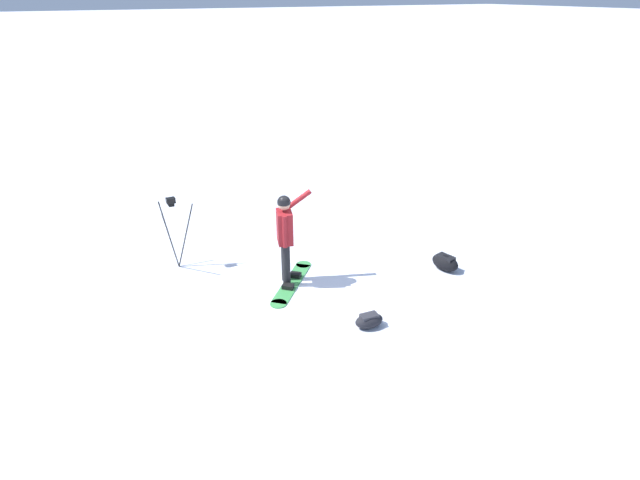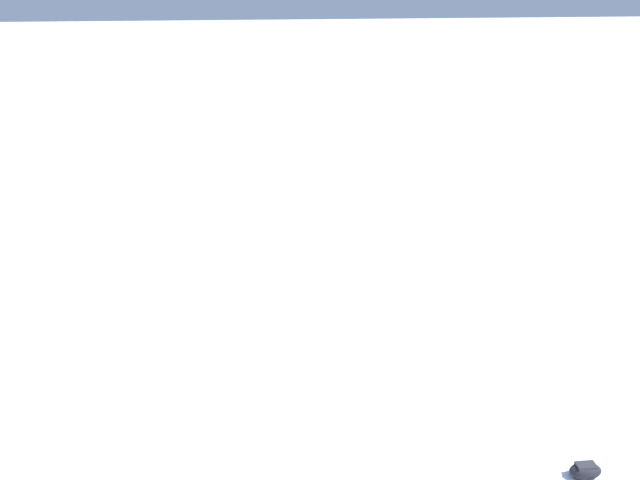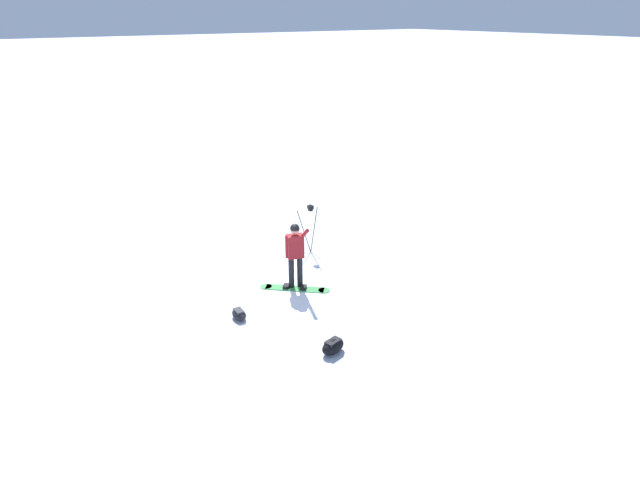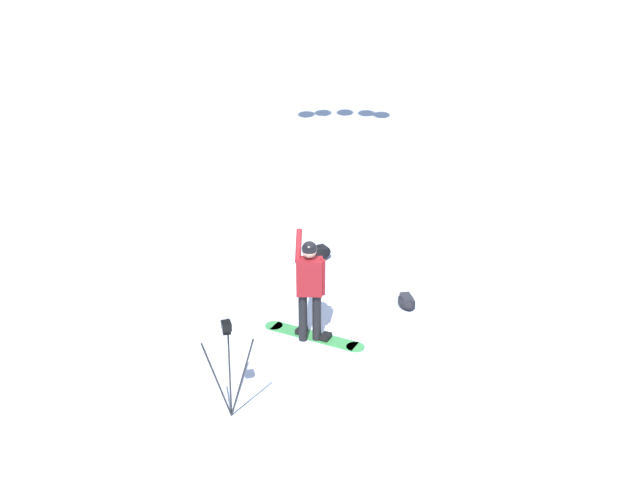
% 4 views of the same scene
% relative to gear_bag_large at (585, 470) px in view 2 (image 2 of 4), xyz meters
% --- Properties ---
extents(gear_bag_large, '(0.32, 0.49, 0.23)m').
position_rel_gear_bag_large_xyz_m(gear_bag_large, '(0.00, 0.00, 0.00)').
color(gear_bag_large, black).
rests_on(gear_bag_large, ground_plane).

